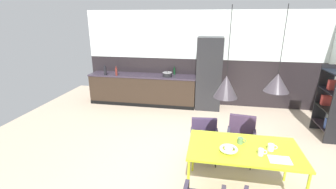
{
  "coord_description": "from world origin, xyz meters",
  "views": [
    {
      "loc": [
        0.26,
        -3.41,
        2.5
      ],
      "look_at": [
        -0.55,
        0.99,
        1.04
      ],
      "focal_mm": 25.39,
      "sensor_mm": 36.0,
      "label": 1
    }
  ],
  "objects_px": {
    "refrigerator_column": "(209,74)",
    "open_book": "(280,160)",
    "bottle_spice_small": "(105,71)",
    "pendant_lamp_over_table_near": "(226,87)",
    "fruit_bowl": "(229,149)",
    "bottle_oil_tall": "(174,71)",
    "cooking_pot": "(167,74)",
    "mug_wide_latte": "(241,141)",
    "open_shelf_unit": "(330,102)",
    "armchair_by_stool": "(241,134)",
    "mug_white_ceramic": "(271,147)",
    "mug_tall_blue": "(261,152)",
    "armchair_far_side": "(204,135)",
    "dining_table": "(244,151)",
    "bottle_vinegar_dark": "(116,72)",
    "pendant_lamp_over_table_far": "(277,83)"
  },
  "relations": [
    {
      "from": "dining_table",
      "to": "mug_wide_latte",
      "type": "height_order",
      "value": "mug_wide_latte"
    },
    {
      "from": "bottle_spice_small",
      "to": "armchair_by_stool",
      "type": "bearing_deg",
      "value": -32.95
    },
    {
      "from": "dining_table",
      "to": "pendant_lamp_over_table_far",
      "type": "relative_size",
      "value": 1.48
    },
    {
      "from": "dining_table",
      "to": "bottle_spice_small",
      "type": "bearing_deg",
      "value": 137.49
    },
    {
      "from": "dining_table",
      "to": "armchair_by_stool",
      "type": "xyz_separation_m",
      "value": [
        0.08,
        0.9,
        -0.19
      ]
    },
    {
      "from": "refrigerator_column",
      "to": "bottle_oil_tall",
      "type": "xyz_separation_m",
      "value": [
        -1.01,
        0.21,
        -0.01
      ]
    },
    {
      "from": "mug_white_ceramic",
      "to": "open_shelf_unit",
      "type": "relative_size",
      "value": 0.08
    },
    {
      "from": "pendant_lamp_over_table_far",
      "to": "armchair_by_stool",
      "type": "bearing_deg",
      "value": 104.2
    },
    {
      "from": "bottle_vinegar_dark",
      "to": "pendant_lamp_over_table_near",
      "type": "distance_m",
      "value": 4.39
    },
    {
      "from": "mug_wide_latte",
      "to": "pendant_lamp_over_table_near",
      "type": "xyz_separation_m",
      "value": [
        -0.27,
        -0.09,
        0.83
      ]
    },
    {
      "from": "fruit_bowl",
      "to": "bottle_spice_small",
      "type": "bearing_deg",
      "value": 134.28
    },
    {
      "from": "dining_table",
      "to": "mug_tall_blue",
      "type": "xyz_separation_m",
      "value": [
        0.2,
        -0.15,
        0.09
      ]
    },
    {
      "from": "open_book",
      "to": "mug_wide_latte",
      "type": "relative_size",
      "value": 2.23
    },
    {
      "from": "fruit_bowl",
      "to": "cooking_pot",
      "type": "height_order",
      "value": "cooking_pot"
    },
    {
      "from": "bottle_oil_tall",
      "to": "bottle_spice_small",
      "type": "bearing_deg",
      "value": -167.6
    },
    {
      "from": "open_book",
      "to": "armchair_by_stool",
      "type": "bearing_deg",
      "value": 106.54
    },
    {
      "from": "cooking_pot",
      "to": "bottle_oil_tall",
      "type": "height_order",
      "value": "bottle_oil_tall"
    },
    {
      "from": "fruit_bowl",
      "to": "mug_wide_latte",
      "type": "bearing_deg",
      "value": 56.24
    },
    {
      "from": "pendant_lamp_over_table_near",
      "to": "mug_tall_blue",
      "type": "bearing_deg",
      "value": -19.44
    },
    {
      "from": "mug_tall_blue",
      "to": "bottle_oil_tall",
      "type": "height_order",
      "value": "bottle_oil_tall"
    },
    {
      "from": "dining_table",
      "to": "bottle_oil_tall",
      "type": "xyz_separation_m",
      "value": [
        -1.57,
        3.68,
        0.29
      ]
    },
    {
      "from": "open_book",
      "to": "pendant_lamp_over_table_near",
      "type": "bearing_deg",
      "value": 160.42
    },
    {
      "from": "armchair_by_stool",
      "to": "dining_table",
      "type": "bearing_deg",
      "value": 92.15
    },
    {
      "from": "open_book",
      "to": "bottle_oil_tall",
      "type": "height_order",
      "value": "bottle_oil_tall"
    },
    {
      "from": "refrigerator_column",
      "to": "open_shelf_unit",
      "type": "height_order",
      "value": "refrigerator_column"
    },
    {
      "from": "open_book",
      "to": "mug_tall_blue",
      "type": "distance_m",
      "value": 0.23
    },
    {
      "from": "dining_table",
      "to": "mug_tall_blue",
      "type": "distance_m",
      "value": 0.27
    },
    {
      "from": "mug_tall_blue",
      "to": "cooking_pot",
      "type": "bearing_deg",
      "value": 118.56
    },
    {
      "from": "mug_white_ceramic",
      "to": "mug_tall_blue",
      "type": "relative_size",
      "value": 1.12
    },
    {
      "from": "open_book",
      "to": "pendant_lamp_over_table_near",
      "type": "distance_m",
      "value": 1.16
    },
    {
      "from": "mug_wide_latte",
      "to": "fruit_bowl",
      "type": "bearing_deg",
      "value": -123.76
    },
    {
      "from": "armchair_far_side",
      "to": "cooking_pot",
      "type": "height_order",
      "value": "cooking_pot"
    },
    {
      "from": "mug_white_ceramic",
      "to": "cooking_pot",
      "type": "height_order",
      "value": "cooking_pot"
    },
    {
      "from": "pendant_lamp_over_table_far",
      "to": "mug_wide_latte",
      "type": "bearing_deg",
      "value": 160.22
    },
    {
      "from": "mug_wide_latte",
      "to": "open_shelf_unit",
      "type": "bearing_deg",
      "value": 45.31
    },
    {
      "from": "bottle_spice_small",
      "to": "cooking_pot",
      "type": "bearing_deg",
      "value": 4.25
    },
    {
      "from": "fruit_bowl",
      "to": "bottle_oil_tall",
      "type": "xyz_separation_m",
      "value": [
        -1.35,
        3.84,
        0.19
      ]
    },
    {
      "from": "refrigerator_column",
      "to": "open_book",
      "type": "xyz_separation_m",
      "value": [
        0.98,
        -3.7,
        -0.25
      ]
    },
    {
      "from": "mug_tall_blue",
      "to": "bottle_vinegar_dark",
      "type": "distance_m",
      "value": 4.83
    },
    {
      "from": "refrigerator_column",
      "to": "mug_white_ceramic",
      "type": "height_order",
      "value": "refrigerator_column"
    },
    {
      "from": "dining_table",
      "to": "bottle_oil_tall",
      "type": "relative_size",
      "value": 6.47
    },
    {
      "from": "armchair_far_side",
      "to": "pendant_lamp_over_table_near",
      "type": "relative_size",
      "value": 0.64
    },
    {
      "from": "armchair_far_side",
      "to": "bottle_spice_small",
      "type": "bearing_deg",
      "value": -45.21
    },
    {
      "from": "armchair_by_stool",
      "to": "mug_white_ceramic",
      "type": "relative_size",
      "value": 6.36
    },
    {
      "from": "dining_table",
      "to": "mug_tall_blue",
      "type": "bearing_deg",
      "value": -37.7
    },
    {
      "from": "bottle_oil_tall",
      "to": "bottle_spice_small",
      "type": "xyz_separation_m",
      "value": [
        -1.97,
        -0.43,
        0.03
      ]
    },
    {
      "from": "bottle_spice_small",
      "to": "pendant_lamp_over_table_near",
      "type": "distance_m",
      "value": 4.61
    },
    {
      "from": "open_book",
      "to": "open_shelf_unit",
      "type": "bearing_deg",
      "value": 56.67
    },
    {
      "from": "fruit_bowl",
      "to": "open_book",
      "type": "bearing_deg",
      "value": -6.7
    },
    {
      "from": "armchair_far_side",
      "to": "open_book",
      "type": "bearing_deg",
      "value": 127.77
    }
  ]
}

